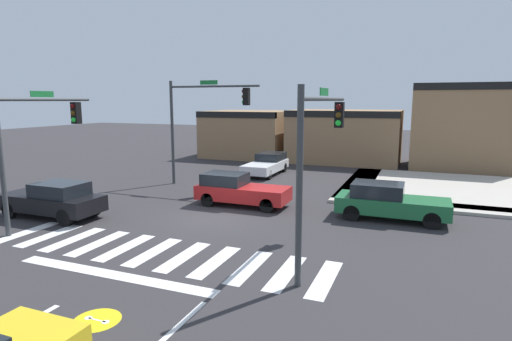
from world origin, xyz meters
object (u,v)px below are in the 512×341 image
Objects in this scene: traffic_signal_southeast at (321,139)px; car_red at (239,190)px; car_green at (389,202)px; traffic_signal_southwest at (38,132)px; car_white at (267,164)px; traffic_signal_northwest at (202,113)px; car_black at (53,200)px.

car_red is (-5.14, 5.15, -3.08)m from traffic_signal_southeast.
car_red is at bearing -178.64° from car_green.
car_white is at bearing -16.97° from traffic_signal_southwest.
car_black is (-2.78, -8.34, -3.54)m from traffic_signal_northwest.
traffic_signal_southeast is 7.90m from car_red.
traffic_signal_southeast reaches higher than car_black.
traffic_signal_northwest is 9.48m from car_black.
car_red is 8.82m from car_white.
car_green is (13.05, 5.94, -3.02)m from traffic_signal_southwest.
car_black reaches higher than car_green.
car_green reaches higher than car_red.
traffic_signal_northwest is 1.39× the size of car_red.
traffic_signal_southeast is 1.31× the size of car_green.
traffic_signal_southeast is (8.94, -8.60, -0.48)m from traffic_signal_northwest.
car_white is (4.40, 14.42, -3.10)m from traffic_signal_southwest.
car_black is at bearing 26.64° from traffic_signal_southwest.
car_white is (2.06, 5.20, -3.62)m from traffic_signal_northwest.
car_black is (-0.44, 0.87, -3.01)m from traffic_signal_southwest.
car_black is 1.00× the size of car_white.
car_white is at bearing 68.39° from traffic_signal_northwest.
traffic_signal_southwest is 1.27× the size of car_red.
car_white is (4.84, 13.54, -0.09)m from car_black.
car_black is (-11.72, 0.25, -3.06)m from traffic_signal_southeast.
traffic_signal_southwest is at bearing 116.64° from car_black.
traffic_signal_southeast is at bearing 178.77° from car_black.
traffic_signal_southeast is 12.11m from car_black.
car_red is at bearing -143.34° from car_black.
traffic_signal_southeast is 1.36× the size of car_red.
traffic_signal_southeast is 1.30× the size of car_white.
traffic_signal_southwest is at bearing -155.54° from car_green.
traffic_signal_southwest is (-2.34, -9.22, -0.52)m from traffic_signal_northwest.
traffic_signal_southwest is 1.22× the size of car_white.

